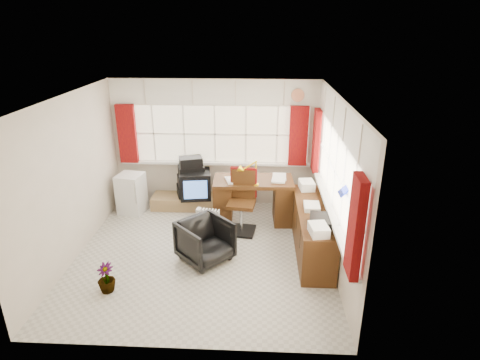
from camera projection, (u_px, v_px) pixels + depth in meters
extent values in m
plane|color=beige|center=(204.00, 254.00, 6.45)|extent=(4.00, 4.00, 0.00)
plane|color=beige|center=(215.00, 144.00, 7.84)|extent=(4.00, 0.00, 4.00)
plane|color=beige|center=(174.00, 254.00, 4.13)|extent=(4.00, 0.00, 4.00)
plane|color=beige|center=(70.00, 180.00, 6.08)|extent=(0.00, 4.00, 4.00)
plane|color=beige|center=(336.00, 185.00, 5.89)|extent=(0.00, 4.00, 4.00)
plane|color=white|center=(198.00, 98.00, 5.52)|extent=(4.00, 4.00, 0.00)
plane|color=beige|center=(215.00, 134.00, 7.75)|extent=(3.60, 0.00, 3.60)
cube|color=white|center=(215.00, 163.00, 7.92)|extent=(3.70, 0.12, 0.05)
cube|color=white|center=(154.00, 134.00, 7.79)|extent=(0.03, 0.02, 1.10)
cube|color=white|center=(184.00, 134.00, 7.77)|extent=(0.03, 0.02, 1.10)
cube|color=white|center=(215.00, 134.00, 7.74)|extent=(0.03, 0.02, 1.10)
cube|color=white|center=(246.00, 135.00, 7.71)|extent=(0.03, 0.02, 1.10)
cube|color=white|center=(277.00, 135.00, 7.68)|extent=(0.03, 0.02, 1.10)
plane|color=beige|center=(336.00, 172.00, 5.82)|extent=(0.00, 3.60, 3.60)
cube|color=white|center=(330.00, 208.00, 6.03)|extent=(0.12, 3.70, 0.05)
cube|color=white|center=(352.00, 208.00, 4.70)|extent=(0.02, 0.03, 1.10)
cube|color=white|center=(343.00, 188.00, 5.26)|extent=(0.02, 0.03, 1.10)
cube|color=white|center=(335.00, 172.00, 5.82)|extent=(0.02, 0.03, 1.10)
cube|color=white|center=(329.00, 159.00, 6.37)|extent=(0.02, 0.03, 1.10)
cube|color=white|center=(323.00, 148.00, 6.93)|extent=(0.02, 0.03, 1.10)
cube|color=maroon|center=(127.00, 134.00, 7.75)|extent=(0.35, 0.10, 1.15)
cube|color=maroon|center=(298.00, 136.00, 7.60)|extent=(0.35, 0.10, 1.15)
cube|color=maroon|center=(316.00, 141.00, 7.30)|extent=(0.10, 0.35, 1.15)
cube|color=maroon|center=(356.00, 227.00, 4.24)|extent=(0.10, 0.35, 1.15)
cube|color=white|center=(214.00, 93.00, 7.43)|extent=(3.95, 0.08, 0.48)
cube|color=white|center=(339.00, 117.00, 5.52)|extent=(0.08, 3.95, 0.48)
cube|color=#522F13|center=(253.00, 181.00, 7.24)|extent=(1.46, 0.75, 0.07)
cube|color=#522F13|center=(223.00, 202.00, 7.40)|extent=(0.35, 0.65, 0.76)
cube|color=#522F13|center=(283.00, 202.00, 7.38)|extent=(0.35, 0.65, 0.76)
cube|color=white|center=(253.00, 179.00, 7.22)|extent=(0.25, 0.34, 0.02)
cube|color=white|center=(253.00, 179.00, 7.22)|extent=(0.25, 0.34, 0.02)
cube|color=white|center=(253.00, 179.00, 7.22)|extent=(0.25, 0.34, 0.02)
cube|color=white|center=(253.00, 178.00, 7.22)|extent=(0.25, 0.34, 0.02)
cylinder|color=yellow|center=(256.00, 184.00, 6.98)|extent=(0.11, 0.11, 0.02)
cylinder|color=yellow|center=(256.00, 174.00, 6.91)|extent=(0.03, 0.03, 0.41)
cone|color=yellow|center=(256.00, 165.00, 6.85)|extent=(0.17, 0.14, 0.17)
cube|color=black|center=(241.00, 231.00, 7.12)|extent=(0.53, 0.53, 0.04)
cylinder|color=silver|center=(241.00, 218.00, 7.02)|extent=(0.06, 0.06, 0.54)
cube|color=#522F13|center=(241.00, 204.00, 6.92)|extent=(0.51, 0.50, 0.06)
cube|color=#522F13|center=(244.00, 183.00, 7.03)|extent=(0.42, 0.11, 0.52)
cube|color=maroon|center=(244.00, 182.00, 7.02)|extent=(0.47, 0.12, 0.54)
imported|color=black|center=(205.00, 241.00, 6.18)|extent=(1.01, 1.01, 0.66)
cube|color=white|center=(210.00, 235.00, 6.93)|extent=(0.37, 0.20, 0.07)
cube|color=white|center=(201.00, 221.00, 6.87)|extent=(0.04, 0.11, 0.46)
cube|color=white|center=(204.00, 221.00, 6.86)|extent=(0.04, 0.11, 0.46)
cube|color=white|center=(207.00, 221.00, 6.84)|extent=(0.04, 0.11, 0.46)
cube|color=white|center=(210.00, 222.00, 6.83)|extent=(0.04, 0.11, 0.46)
cube|color=white|center=(213.00, 222.00, 6.82)|extent=(0.04, 0.11, 0.46)
cube|color=white|center=(216.00, 222.00, 6.81)|extent=(0.04, 0.11, 0.46)
cube|color=white|center=(219.00, 223.00, 6.80)|extent=(0.04, 0.11, 0.46)
cube|color=#522F13|center=(312.00, 230.00, 6.41)|extent=(0.50, 2.00, 0.75)
cube|color=white|center=(319.00, 231.00, 5.51)|extent=(0.24, 0.32, 0.10)
cube|color=white|center=(312.00, 206.00, 6.26)|extent=(0.24, 0.32, 0.10)
cube|color=white|center=(307.00, 186.00, 7.00)|extent=(0.24, 0.32, 0.10)
cube|color=black|center=(321.00, 221.00, 5.74)|extent=(0.37, 0.44, 0.13)
cube|color=#9E824F|center=(188.00, 201.00, 8.02)|extent=(1.40, 0.50, 0.25)
cube|color=black|center=(195.00, 184.00, 7.84)|extent=(0.66, 0.61, 0.53)
cube|color=#5287EA|center=(195.00, 190.00, 7.58)|extent=(0.44, 0.09, 0.36)
cube|color=black|center=(192.00, 190.00, 7.99)|extent=(0.66, 0.53, 0.21)
cube|color=black|center=(192.00, 180.00, 7.92)|extent=(0.61, 0.49, 0.20)
cube|color=black|center=(191.00, 171.00, 7.84)|extent=(0.56, 0.46, 0.19)
cube|color=black|center=(191.00, 162.00, 7.77)|extent=(0.51, 0.43, 0.18)
cube|color=white|center=(132.00, 193.00, 7.74)|extent=(0.53, 0.53, 0.78)
cube|color=silver|center=(135.00, 194.00, 7.45)|extent=(0.02, 0.02, 0.41)
imported|color=silver|center=(193.00, 203.00, 7.88)|extent=(0.16, 0.16, 0.30)
imported|color=#8FD5D0|center=(226.00, 224.00, 7.18)|extent=(0.12, 0.12, 0.20)
imported|color=black|center=(106.00, 278.00, 5.48)|extent=(0.31, 0.31, 0.43)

